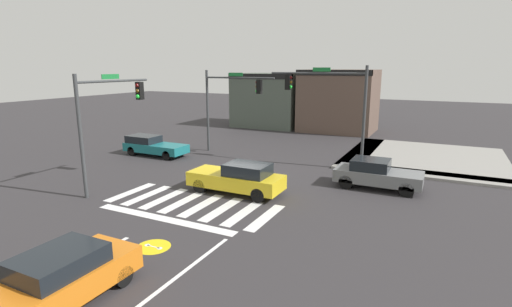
{
  "coord_description": "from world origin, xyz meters",
  "views": [
    {
      "loc": [
        9.97,
        -18.03,
        6.08
      ],
      "look_at": [
        0.58,
        0.91,
        1.31
      ],
      "focal_mm": 26.89,
      "sensor_mm": 36.0,
      "label": 1
    }
  ],
  "objects": [
    {
      "name": "traffic_signal_northeast",
      "position": [
        3.56,
        4.98,
        4.31
      ],
      "size": [
        6.07,
        0.32,
        6.19
      ],
      "rotation": [
        0.0,
        0.0,
        3.14
      ],
      "color": "#383A3D",
      "rests_on": "ground_plane"
    },
    {
      "name": "bike_detector_marking",
      "position": [
        1.34,
        -8.65,
        0.0
      ],
      "size": [
        1.2,
        1.2,
        0.01
      ],
      "color": "yellow",
      "rests_on": "ground_plane"
    },
    {
      "name": "traffic_signal_northwest",
      "position": [
        -3.76,
        5.48,
        4.05
      ],
      "size": [
        5.39,
        0.32,
        5.88
      ],
      "color": "#383A3D",
      "rests_on": "ground_plane"
    },
    {
      "name": "lane_markings",
      "position": [
        1.11,
        -12.02,
        0.0
      ],
      "size": [
        6.8,
        20.25,
        0.01
      ],
      "color": "white",
      "rests_on": "ground_plane"
    },
    {
      "name": "car_yellow",
      "position": [
        1.18,
        -2.26,
        0.78
      ],
      "size": [
        4.72,
        1.75,
        1.55
      ],
      "rotation": [
        0.0,
        0.0,
        3.14
      ],
      "color": "gold",
      "rests_on": "ground_plane"
    },
    {
      "name": "car_teal",
      "position": [
        -8.28,
        2.39,
        0.69
      ],
      "size": [
        4.58,
        1.7,
        1.36
      ],
      "color": "#196B70",
      "rests_on": "ground_plane"
    },
    {
      "name": "car_orange",
      "position": [
        1.43,
        -12.39,
        0.74
      ],
      "size": [
        1.8,
        4.47,
        1.46
      ],
      "rotation": [
        0.0,
        0.0,
        1.57
      ],
      "color": "orange",
      "rests_on": "ground_plane"
    },
    {
      "name": "traffic_signal_southwest",
      "position": [
        -4.98,
        -4.32,
        4.02
      ],
      "size": [
        0.32,
        4.64,
        5.8
      ],
      "rotation": [
        0.0,
        0.0,
        1.57
      ],
      "color": "#383A3D",
      "rests_on": "ground_plane"
    },
    {
      "name": "crosswalk_near",
      "position": [
        0.0,
        -4.5,
        0.0
      ],
      "size": [
        7.91,
        3.12,
        0.01
      ],
      "color": "silver",
      "rests_on": "ground_plane"
    },
    {
      "name": "car_gray",
      "position": [
        7.1,
        1.63,
        0.75
      ],
      "size": [
        4.27,
        1.8,
        1.48
      ],
      "color": "slate",
      "rests_on": "ground_plane"
    },
    {
      "name": "curb_corner_northeast",
      "position": [
        8.49,
        9.42,
        0.07
      ],
      "size": [
        10.0,
        10.6,
        0.15
      ],
      "color": "gray",
      "rests_on": "ground_plane"
    },
    {
      "name": "ground_plane",
      "position": [
        0.0,
        0.0,
        0.0
      ],
      "size": [
        120.0,
        120.0,
        0.0
      ],
      "primitive_type": "plane",
      "color": "#302D30"
    },
    {
      "name": "storefront_row",
      "position": [
        -3.02,
        18.78,
        2.85
      ],
      "size": [
        14.06,
        5.92,
        5.85
      ],
      "color": "#4C564C",
      "rests_on": "ground_plane"
    }
  ]
}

